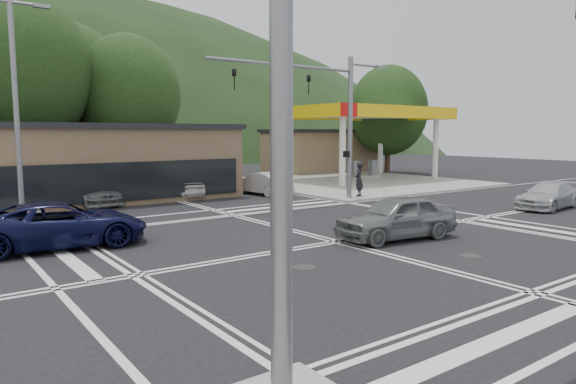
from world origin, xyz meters
TOP-DOWN VIEW (x-y plane):
  - ground at (0.00, 0.00)m, footprint 120.00×120.00m
  - sidewalk_ne at (15.00, 15.00)m, footprint 16.00×16.00m
  - gas_station_canopy at (16.99, 15.99)m, footprint 12.32×8.34m
  - convenience_store at (20.00, 25.00)m, footprint 10.00×6.00m
  - commercial_row at (-8.00, 17.00)m, footprint 24.00×8.00m
  - tree_n_b at (-6.00, 24.00)m, footprint 9.00×9.00m
  - tree_n_c at (1.00, 24.00)m, footprint 7.60×7.60m
  - tree_n_e at (-2.00, 28.00)m, footprint 8.40×8.40m
  - tree_ne at (24.00, 20.00)m, footprint 7.20×7.20m
  - streetlight_nw at (-8.44, 9.00)m, footprint 2.50×0.25m
  - signal_mast_ne at (6.95, 8.20)m, footprint 11.65×0.30m
  - signal_mast_sw at (-6.39, -8.20)m, footprint 9.14×0.28m
  - car_blue_west at (-7.99, 4.84)m, footprint 5.78×3.07m
  - car_grey_center at (2.08, -0.86)m, footprint 4.84×2.48m
  - car_silver_east at (13.93, -0.30)m, footprint 4.59×2.18m
  - car_queue_a at (5.50, 13.13)m, footprint 2.03×4.40m
  - car_queue_b at (1.00, 14.82)m, footprint 2.37×4.46m
  - car_northbound at (-4.41, 14.96)m, footprint 2.78×5.47m
  - pedestrian at (8.88, 8.12)m, footprint 0.86×0.80m

SIDE VIEW (x-z plane):
  - ground at x=0.00m, z-range 0.00..0.00m
  - sidewalk_ne at x=15.00m, z-range 0.00..0.15m
  - car_silver_east at x=13.93m, z-range 0.00..1.29m
  - car_queue_a at x=5.50m, z-range 0.00..1.40m
  - car_queue_b at x=1.00m, z-range 0.00..1.44m
  - car_northbound at x=-4.41m, z-range 0.00..1.52m
  - car_blue_west at x=-7.99m, z-range 0.00..1.55m
  - car_grey_center at x=2.08m, z-range 0.00..1.58m
  - pedestrian at x=8.88m, z-range 0.15..2.13m
  - convenience_store at x=20.00m, z-range 0.00..3.80m
  - commercial_row at x=-8.00m, z-range 0.00..4.00m
  - gas_station_canopy at x=16.99m, z-range 2.17..7.92m
  - streetlight_nw at x=-8.44m, z-range 0.55..9.55m
  - signal_mast_ne at x=6.95m, z-range 1.07..9.07m
  - signal_mast_sw at x=-6.39m, z-range 1.12..9.12m
  - tree_ne at x=24.00m, z-range 0.85..10.84m
  - tree_n_c at x=1.00m, z-range 1.06..11.93m
  - tree_n_e at x=-2.00m, z-range 1.15..13.13m
  - tree_n_b at x=-6.00m, z-range 1.30..14.28m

